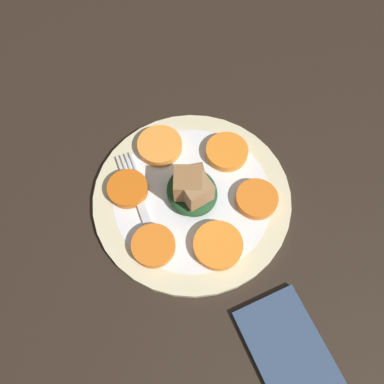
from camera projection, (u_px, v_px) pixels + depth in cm
name	position (u px, v px, depth cm)	size (l,w,h in cm)	color
table_slab	(192.00, 201.00, 54.44)	(120.00, 120.00, 2.00)	black
plate	(192.00, 197.00, 53.07)	(27.93, 27.93, 1.05)	beige
carrot_slice_0	(227.00, 152.00, 54.88)	(6.20, 6.20, 1.31)	orange
carrot_slice_1	(160.00, 146.00, 55.33)	(6.61, 6.61, 1.31)	orange
carrot_slice_2	(128.00, 189.00, 52.25)	(5.65, 5.65, 1.31)	#D66115
carrot_slice_3	(153.00, 246.00, 48.67)	(5.74, 5.74, 1.31)	orange
carrot_slice_4	(219.00, 245.00, 48.70)	(6.50, 6.50, 1.31)	orange
carrot_slice_5	(257.00, 199.00, 51.57)	(5.80, 5.80, 1.31)	orange
center_pile	(192.00, 188.00, 50.03)	(7.65, 6.88, 5.92)	#1E4723
fork	(140.00, 202.00, 51.87)	(17.19, 2.64, 0.40)	silver
napkin	(291.00, 355.00, 44.25)	(14.19, 8.51, 0.80)	#334766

